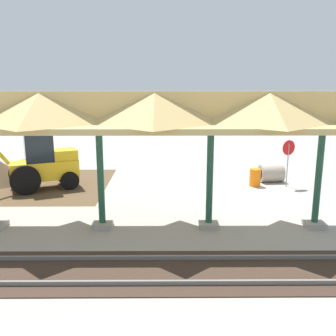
% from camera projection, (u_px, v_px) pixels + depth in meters
% --- Properties ---
extents(ground_plane, '(120.00, 120.00, 0.00)m').
position_uv_depth(ground_plane, '(242.00, 191.00, 18.26)').
color(ground_plane, '#9E998E').
extents(dirt_work_zone, '(8.79, 7.00, 0.01)m').
position_uv_depth(dirt_work_zone, '(23.00, 185.00, 19.41)').
color(dirt_work_zone, brown).
rests_on(dirt_work_zone, ground).
extents(platform_canopy, '(16.76, 3.20, 4.90)m').
position_uv_depth(platform_canopy, '(98.00, 113.00, 12.79)').
color(platform_canopy, '#9E998E').
rests_on(platform_canopy, ground).
extents(rail_tracks, '(60.00, 2.58, 0.15)m').
position_uv_depth(rail_tracks, '(299.00, 271.00, 10.47)').
color(rail_tracks, slate).
rests_on(rail_tracks, ground).
extents(stop_sign, '(0.71, 0.33, 2.39)m').
position_uv_depth(stop_sign, '(288.00, 153.00, 18.75)').
color(stop_sign, gray).
rests_on(stop_sign, ground).
extents(backhoe, '(5.16, 3.17, 2.82)m').
position_uv_depth(backhoe, '(41.00, 164.00, 18.42)').
color(backhoe, yellow).
rests_on(backhoe, ground).
extents(dirt_mound, '(6.01, 6.01, 2.28)m').
position_uv_depth(dirt_mound, '(2.00, 182.00, 20.05)').
color(dirt_mound, brown).
rests_on(dirt_mound, ground).
extents(concrete_pipe, '(1.31, 1.06, 0.93)m').
position_uv_depth(concrete_pipe, '(271.00, 173.00, 19.97)').
color(concrete_pipe, '#9E9384').
rests_on(concrete_pipe, ground).
extents(traffic_barrel, '(0.56, 0.56, 0.90)m').
position_uv_depth(traffic_barrel, '(255.00, 177.00, 19.14)').
color(traffic_barrel, orange).
rests_on(traffic_barrel, ground).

